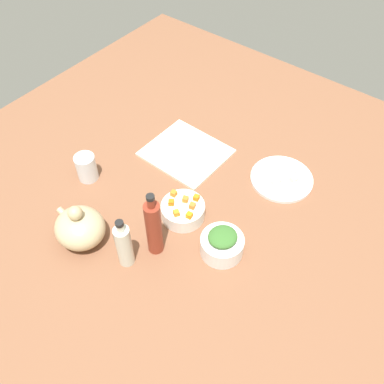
% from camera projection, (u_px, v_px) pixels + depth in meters
% --- Properties ---
extents(tabletop, '(1.90, 1.90, 0.03)m').
position_uv_depth(tabletop, '(192.00, 204.00, 1.48)').
color(tabletop, brown).
rests_on(tabletop, ground).
extents(cutting_board, '(0.29, 0.26, 0.01)m').
position_uv_depth(cutting_board, '(186.00, 153.00, 1.62)').
color(cutting_board, silver).
rests_on(cutting_board, tabletop).
extents(plate_tofu, '(0.22, 0.22, 0.01)m').
position_uv_depth(plate_tofu, '(282.00, 179.00, 1.53)').
color(plate_tofu, white).
rests_on(plate_tofu, tabletop).
extents(bowl_greens, '(0.14, 0.14, 0.06)m').
position_uv_depth(bowl_greens, '(222.00, 245.00, 1.32)').
color(bowl_greens, white).
rests_on(bowl_greens, tabletop).
extents(bowl_carrots, '(0.15, 0.15, 0.05)m').
position_uv_depth(bowl_carrots, '(183.00, 211.00, 1.41)').
color(bowl_carrots, white).
rests_on(bowl_carrots, tabletop).
extents(teapot, '(0.18, 0.15, 0.16)m').
position_uv_depth(teapot, '(80.00, 227.00, 1.33)').
color(teapot, tan).
rests_on(teapot, tabletop).
extents(bottle_0, '(0.05, 0.05, 0.20)m').
position_uv_depth(bottle_0, '(124.00, 245.00, 1.26)').
color(bottle_0, silver).
rests_on(bottle_0, tabletop).
extents(bottle_1, '(0.05, 0.05, 0.26)m').
position_uv_depth(bottle_1, '(154.00, 227.00, 1.26)').
color(bottle_1, maroon).
rests_on(bottle_1, tabletop).
extents(drinking_glass_0, '(0.07, 0.07, 0.10)m').
position_uv_depth(drinking_glass_0, '(86.00, 167.00, 1.51)').
color(drinking_glass_0, white).
rests_on(drinking_glass_0, tabletop).
extents(carrot_cube_0, '(0.03, 0.03, 0.02)m').
position_uv_depth(carrot_cube_0, '(171.00, 202.00, 1.39)').
color(carrot_cube_0, orange).
rests_on(carrot_cube_0, bowl_carrots).
extents(carrot_cube_1, '(0.02, 0.02, 0.02)m').
position_uv_depth(carrot_cube_1, '(174.00, 193.00, 1.41)').
color(carrot_cube_1, orange).
rests_on(carrot_cube_1, bowl_carrots).
extents(carrot_cube_2, '(0.02, 0.02, 0.02)m').
position_uv_depth(carrot_cube_2, '(185.00, 199.00, 1.40)').
color(carrot_cube_2, orange).
rests_on(carrot_cube_2, bowl_carrots).
extents(carrot_cube_3, '(0.02, 0.02, 0.02)m').
position_uv_depth(carrot_cube_3, '(176.00, 213.00, 1.36)').
color(carrot_cube_3, orange).
rests_on(carrot_cube_3, bowl_carrots).
extents(carrot_cube_4, '(0.02, 0.02, 0.02)m').
position_uv_depth(carrot_cube_4, '(189.00, 215.00, 1.35)').
color(carrot_cube_4, orange).
rests_on(carrot_cube_4, bowl_carrots).
extents(carrot_cube_5, '(0.02, 0.02, 0.02)m').
position_uv_depth(carrot_cube_5, '(192.00, 206.00, 1.38)').
color(carrot_cube_5, orange).
rests_on(carrot_cube_5, bowl_carrots).
extents(carrot_cube_6, '(0.02, 0.02, 0.02)m').
position_uv_depth(carrot_cube_6, '(196.00, 198.00, 1.40)').
color(carrot_cube_6, orange).
rests_on(carrot_cube_6, bowl_carrots).
extents(chopped_greens_mound, '(0.12, 0.12, 0.03)m').
position_uv_depth(chopped_greens_mound, '(223.00, 237.00, 1.28)').
color(chopped_greens_mound, '#396D2D').
rests_on(chopped_greens_mound, bowl_greens).
extents(tofu_cube_0, '(0.03, 0.03, 0.02)m').
position_uv_depth(tofu_cube_0, '(281.00, 170.00, 1.54)').
color(tofu_cube_0, white).
rests_on(tofu_cube_0, plate_tofu).
extents(tofu_cube_1, '(0.02, 0.02, 0.02)m').
position_uv_depth(tofu_cube_1, '(271.00, 175.00, 1.52)').
color(tofu_cube_1, white).
rests_on(tofu_cube_1, plate_tofu).
extents(tofu_cube_2, '(0.03, 0.03, 0.02)m').
position_uv_depth(tofu_cube_2, '(293.00, 180.00, 1.51)').
color(tofu_cube_2, '#F2F3CA').
rests_on(tofu_cube_2, plate_tofu).
extents(tofu_cube_3, '(0.03, 0.03, 0.02)m').
position_uv_depth(tofu_cube_3, '(284.00, 182.00, 1.50)').
color(tofu_cube_3, white).
rests_on(tofu_cube_3, plate_tofu).
extents(tofu_cube_4, '(0.03, 0.03, 0.02)m').
position_uv_depth(tofu_cube_4, '(274.00, 182.00, 1.50)').
color(tofu_cube_4, white).
rests_on(tofu_cube_4, plate_tofu).
extents(tofu_cube_5, '(0.03, 0.03, 0.02)m').
position_uv_depth(tofu_cube_5, '(293.00, 171.00, 1.54)').
color(tofu_cube_5, white).
rests_on(tofu_cube_5, plate_tofu).
extents(dumpling_0, '(0.06, 0.05, 0.02)m').
position_uv_depth(dumpling_0, '(205.00, 145.00, 1.63)').
color(dumpling_0, beige).
rests_on(dumpling_0, cutting_board).
extents(dumpling_1, '(0.06, 0.06, 0.03)m').
position_uv_depth(dumpling_1, '(167.00, 140.00, 1.64)').
color(dumpling_1, beige).
rests_on(dumpling_1, cutting_board).
extents(dumpling_2, '(0.06, 0.06, 0.03)m').
position_uv_depth(dumpling_2, '(167.00, 151.00, 1.60)').
color(dumpling_2, beige).
rests_on(dumpling_2, cutting_board).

